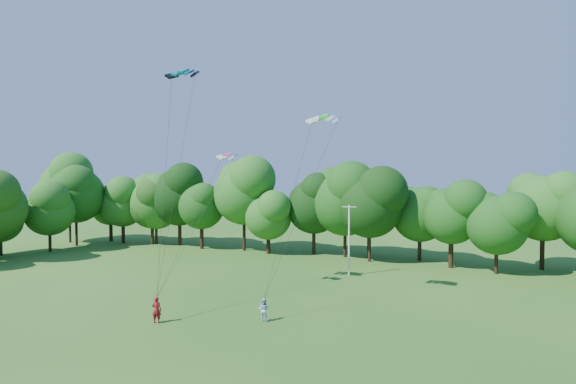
% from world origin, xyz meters
% --- Properties ---
extents(ground, '(160.00, 160.00, 0.00)m').
position_xyz_m(ground, '(0.00, 0.00, 0.00)').
color(ground, '#245517').
rests_on(ground, ground).
extents(utility_pole, '(1.49, 0.32, 7.49)m').
position_xyz_m(utility_pole, '(1.82, 27.26, 3.87)').
color(utility_pole, silver).
rests_on(utility_pole, ground).
extents(kite_flyer_left, '(0.80, 0.64, 1.89)m').
position_xyz_m(kite_flyer_left, '(-6.81, 6.95, 0.95)').
color(kite_flyer_left, maroon).
rests_on(kite_flyer_left, ground).
extents(kite_flyer_right, '(0.85, 0.68, 1.67)m').
position_xyz_m(kite_flyer_right, '(0.09, 10.36, 0.84)').
color(kite_flyer_right, '#B0CDF4').
rests_on(kite_flyer_right, ground).
extents(kite_teal, '(2.93, 1.52, 0.66)m').
position_xyz_m(kite_teal, '(-9.43, 13.96, 19.70)').
color(kite_teal, '#046F87').
rests_on(kite_teal, ground).
extents(kite_green, '(2.81, 1.36, 0.53)m').
position_xyz_m(kite_green, '(2.56, 16.66, 15.48)').
color(kite_green, '#2CE422').
rests_on(kite_green, ground).
extents(kite_pink, '(1.86, 0.92, 0.34)m').
position_xyz_m(kite_pink, '(-6.44, 16.30, 12.48)').
color(kite_pink, '#EE4277').
rests_on(kite_pink, ground).
extents(tree_back_west, '(7.32, 7.32, 10.65)m').
position_xyz_m(tree_back_west, '(-31.86, 36.46, 6.65)').
color(tree_back_west, '#321D14').
rests_on(tree_back_west, ground).
extents(tree_back_center, '(8.65, 8.65, 12.59)m').
position_xyz_m(tree_back_center, '(2.06, 35.87, 7.86)').
color(tree_back_center, '#342814').
rests_on(tree_back_center, ground).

